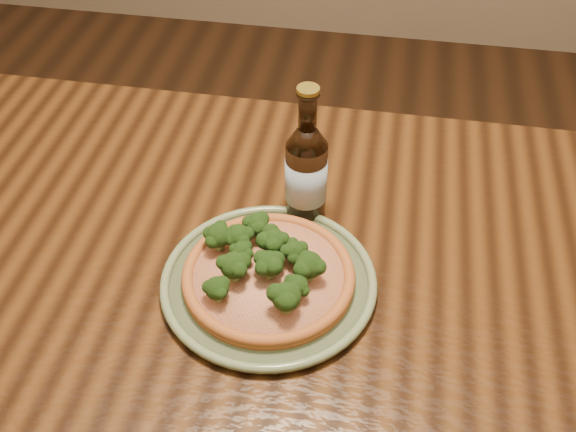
% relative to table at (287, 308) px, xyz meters
% --- Properties ---
extents(table, '(1.60, 0.90, 0.75)m').
position_rel_table_xyz_m(table, '(0.00, 0.00, 0.00)').
color(table, '#42240E').
rests_on(table, ground).
extents(plate, '(0.32, 0.32, 0.02)m').
position_rel_table_xyz_m(plate, '(-0.02, -0.04, 0.10)').
color(plate, '#6A7B55').
rests_on(plate, table).
extents(pizza, '(0.26, 0.26, 0.07)m').
position_rel_table_xyz_m(pizza, '(-0.02, -0.04, 0.12)').
color(pizza, '#AD5D27').
rests_on(pizza, plate).
extents(beer_bottle, '(0.07, 0.07, 0.25)m').
position_rel_table_xyz_m(beer_bottle, '(0.01, 0.13, 0.18)').
color(beer_bottle, black).
rests_on(beer_bottle, table).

